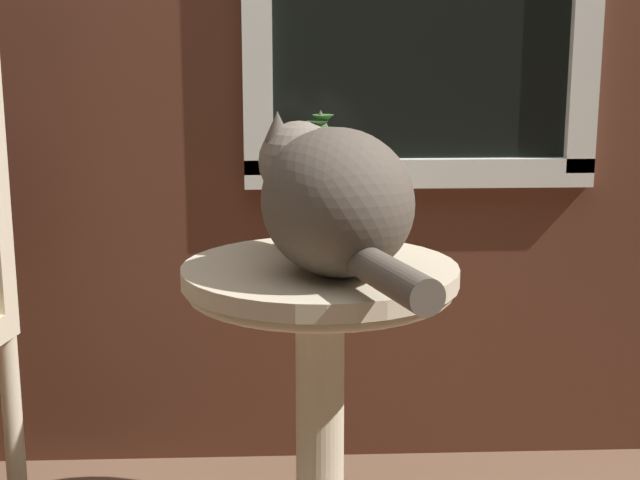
# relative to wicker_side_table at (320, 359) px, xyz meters

# --- Properties ---
(wicker_side_table) EXTENTS (0.54, 0.54, 0.63)m
(wicker_side_table) POSITION_rel_wicker_side_table_xyz_m (0.00, 0.00, 0.00)
(wicker_side_table) COLOR beige
(wicker_side_table) RESTS_ON ground_plane
(cat) EXTENTS (0.36, 0.65, 0.29)m
(cat) POSITION_rel_wicker_side_table_xyz_m (0.02, -0.05, 0.33)
(cat) COLOR brown
(cat) RESTS_ON wicker_side_table
(pewter_vase_with_ivy) EXTENTS (0.13, 0.13, 0.28)m
(pewter_vase_with_ivy) POSITION_rel_wicker_side_table_xyz_m (0.01, 0.11, 0.28)
(pewter_vase_with_ivy) COLOR gray
(pewter_vase_with_ivy) RESTS_ON wicker_side_table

